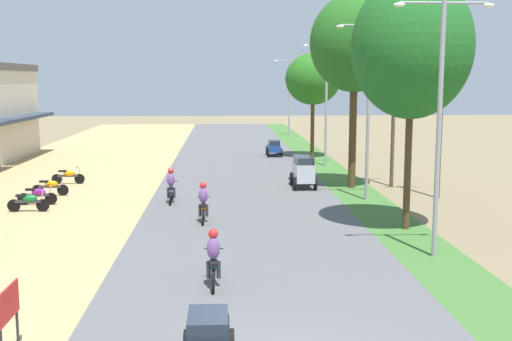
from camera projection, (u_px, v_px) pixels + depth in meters
parked_motorbike_second at (29, 201)px, 27.32m from camera, size 1.80×0.54×0.94m
parked_motorbike_third at (38, 194)px, 28.84m from camera, size 1.80×0.54×0.94m
parked_motorbike_fourth at (51, 186)px, 31.10m from camera, size 1.80×0.54×0.94m
parked_motorbike_fifth at (69, 175)px, 34.62m from camera, size 1.80×0.54×0.94m
street_signboard at (8, 309)px, 12.89m from camera, size 0.06×1.30×1.50m
median_tree_nearest at (412, 47)px, 23.30m from camera, size 4.50×4.50×9.60m
median_tree_second at (355, 44)px, 32.50m from camera, size 4.65×4.65×10.11m
median_tree_third at (313, 79)px, 45.69m from camera, size 4.04×4.04×7.64m
streetlamp_near at (440, 112)px, 19.85m from camera, size 3.16×0.20×8.21m
streetlamp_mid at (369, 100)px, 29.48m from camera, size 3.16×0.20×8.35m
streetlamp_far at (326, 96)px, 41.42m from camera, size 3.16×0.20×8.12m
streetlamp_farthest at (289, 92)px, 64.22m from camera, size 3.16×0.20×7.79m
utility_pole_near at (394, 108)px, 33.66m from camera, size 1.80×0.20×8.13m
utility_pole_far at (442, 96)px, 30.24m from camera, size 1.80×0.20×9.56m
car_hatchback_black at (208, 341)px, 12.19m from camera, size 1.04×2.00×1.23m
car_van_silver at (303, 170)px, 33.34m from camera, size 1.19×2.41×1.67m
car_sedan_blue at (274, 147)px, 47.20m from camera, size 1.10×2.26×1.19m
motorbike_foreground_rider at (213, 259)px, 17.38m from camera, size 0.54×1.80×1.66m
motorbike_ahead_second at (203, 203)px, 25.24m from camera, size 0.54×1.80×1.66m
motorbike_ahead_third at (171, 186)px, 29.18m from camera, size 0.54×1.80×1.66m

